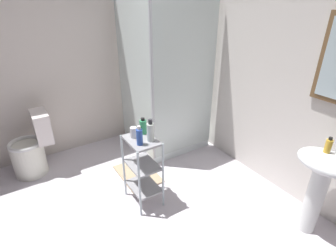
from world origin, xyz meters
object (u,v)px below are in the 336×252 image
Objects in this scene: body_wash_bottle_green at (143,127)px; bath_mat at (138,174)px; shower_stall at (163,116)px; hand_soap_bottle at (328,146)px; lotion_bottle_white at (151,132)px; shampoo_bottle_blue at (139,137)px; rinse_cup at (134,132)px; toilet at (32,149)px; storage_cart at (143,166)px; pedestal_sink at (321,178)px.

bath_mat is at bearing 169.32° from body_wash_bottle_green.
shower_stall is 14.30× the size of hand_soap_bottle.
lotion_bottle_white reaches higher than shampoo_bottle_blue.
bath_mat is (0.43, -0.63, -0.45)m from shower_stall.
shampoo_bottle_blue is at bearing -5.03° from rinse_cup.
hand_soap_bottle is 0.23× the size of bath_mat.
shower_stall reaches higher than toilet.
shampoo_bottle_blue is (1.24, 0.83, 0.51)m from toilet.
rinse_cup is at bearing -26.60° from bath_mat.
rinse_cup is 0.88m from bath_mat.
shower_stall is 1.17m from rinse_cup.
shampoo_bottle_blue reaches higher than rinse_cup.
body_wash_bottle_green reaches higher than bath_mat.
body_wash_bottle_green is at bearing 143.73° from shampoo_bottle_blue.
lotion_bottle_white is (0.07, 0.07, 0.40)m from storage_cart.
storage_cart is at bearing 145.49° from shampoo_bottle_blue.
body_wash_bottle_green reaches higher than rinse_cup.
hand_soap_bottle reaches higher than pedestal_sink.
rinse_cup is (-0.15, 0.01, -0.03)m from shampoo_bottle_blue.
shower_stall is 0.89m from bath_mat.
shampoo_bottle_blue is at bearing -34.51° from storage_cart.
rinse_cup is (0.78, -0.81, 0.33)m from shower_stall.
hand_soap_bottle is at bearing 48.63° from shampoo_bottle_blue.
shampoo_bottle_blue is (0.01, -0.12, -0.01)m from lotion_bottle_white.
bath_mat is at bearing 171.91° from lotion_bottle_white.
storage_cart is at bearing -41.79° from shower_stall.
lotion_bottle_white reaches higher than bath_mat.
storage_cart is at bearing -135.40° from lotion_bottle_white.
shower_stall is 12.05× the size of body_wash_bottle_green.
pedestal_sink reaches higher than bath_mat.
shampoo_bottle_blue is at bearing -85.81° from lotion_bottle_white.
lotion_bottle_white is at bearing 44.60° from storage_cart.
toilet is 3.09m from hand_soap_bottle.
bath_mat is at bearing -55.69° from shower_stall.
shampoo_bottle_blue is at bearing 33.79° from toilet.
shower_stall is 1.68m from toilet.
rinse_cup is (-0.08, -0.04, 0.36)m from storage_cart.
hand_soap_bottle is at bearing 32.72° from bath_mat.
pedestal_sink is 1.09× the size of storage_cart.
shower_stall is at bearing -170.60° from pedestal_sink.
shower_stall is 2.47× the size of pedestal_sink.
storage_cart is (-1.15, -1.10, -0.14)m from pedestal_sink.
bath_mat is (0.73, 1.02, -0.31)m from toilet.
toilet is 1.46m from storage_cart.
shower_stall reaches higher than bath_mat.
shower_stall reaches higher than shampoo_bottle_blue.
rinse_cup is 0.17× the size of bath_mat.
body_wash_bottle_green is (0.76, -0.69, 0.35)m from shower_stall.
lotion_bottle_white is at bearing -136.44° from pedestal_sink.
hand_soap_bottle is at bearing 40.98° from body_wash_bottle_green.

